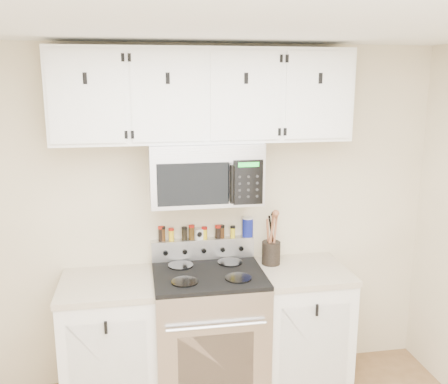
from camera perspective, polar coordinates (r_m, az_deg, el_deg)
name	(u,v)px	position (r m, az deg, el deg)	size (l,w,h in m)	color
back_wall	(202,218)	(3.70, -2.53, -2.99)	(3.50, 0.01, 2.50)	#BAAD8C
ceiling	(264,10)	(1.86, 4.62, 20.04)	(3.50, 3.50, 0.01)	white
range	(209,333)	(3.70, -1.74, -15.79)	(0.76, 0.65, 1.10)	#B7B7BA
base_cabinet_left	(110,343)	(3.71, -12.85, -16.50)	(0.64, 0.62, 0.92)	white
base_cabinet_right	(300,326)	(3.88, 8.71, -14.95)	(0.64, 0.62, 0.92)	white
microwave	(205,172)	(3.43, -2.17, 2.25)	(0.76, 0.44, 0.42)	#9E9EA3
upper_cabinets	(204,95)	(3.40, -2.31, 10.98)	(2.00, 0.35, 0.62)	white
utensil_crock	(271,251)	(3.71, 5.41, -6.73)	(0.14, 0.14, 0.40)	black
kitchen_timer	(199,234)	(3.70, -2.89, -4.81)	(0.07, 0.06, 0.08)	silver
salt_canister	(248,227)	(3.75, 2.72, -3.99)	(0.08, 0.08, 0.15)	navy
spice_jar_0	(161,234)	(3.67, -7.22, -4.76)	(0.04, 0.04, 0.11)	black
spice_jar_1	(163,234)	(3.67, -7.04, -4.76)	(0.04, 0.04, 0.11)	#42260F
spice_jar_2	(171,234)	(3.68, -6.04, -4.84)	(0.04, 0.04, 0.09)	yellow
spice_jar_3	(184,233)	(3.68, -4.55, -4.73)	(0.04, 0.04, 0.10)	black
spice_jar_4	(192,232)	(3.69, -3.72, -4.61)	(0.04, 0.04, 0.11)	#3F2B0F
spice_jar_5	(204,233)	(3.70, -2.26, -4.68)	(0.04, 0.04, 0.09)	yellow
spice_jar_6	(218,232)	(3.71, -0.66, -4.55)	(0.05, 0.05, 0.10)	black
spice_jar_7	(222,231)	(3.72, -0.26, -4.53)	(0.04, 0.04, 0.10)	#39200D
spice_jar_8	(233,232)	(3.73, 1.01, -4.54)	(0.04, 0.04, 0.09)	yellow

